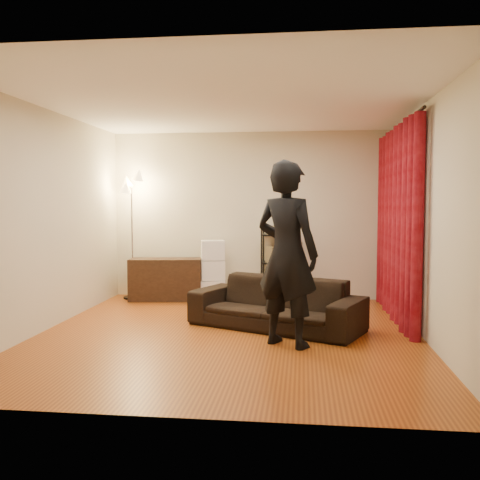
# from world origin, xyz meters

# --- Properties ---
(floor) EXTENTS (5.00, 5.00, 0.00)m
(floor) POSITION_xyz_m (0.00, 0.00, 0.00)
(floor) COLOR #984D16
(floor) RESTS_ON ground
(ceiling) EXTENTS (5.00, 5.00, 0.00)m
(ceiling) POSITION_xyz_m (0.00, 0.00, 2.70)
(ceiling) COLOR white
(ceiling) RESTS_ON ground
(wall_back) EXTENTS (5.00, 0.00, 5.00)m
(wall_back) POSITION_xyz_m (0.00, 2.50, 1.35)
(wall_back) COLOR beige
(wall_back) RESTS_ON ground
(wall_front) EXTENTS (5.00, 0.00, 5.00)m
(wall_front) POSITION_xyz_m (0.00, -2.50, 1.35)
(wall_front) COLOR beige
(wall_front) RESTS_ON ground
(wall_left) EXTENTS (0.00, 5.00, 5.00)m
(wall_left) POSITION_xyz_m (-2.25, 0.00, 1.35)
(wall_left) COLOR beige
(wall_left) RESTS_ON ground
(wall_right) EXTENTS (0.00, 5.00, 5.00)m
(wall_right) POSITION_xyz_m (2.25, 0.00, 1.35)
(wall_right) COLOR beige
(wall_right) RESTS_ON ground
(curtain_rod) EXTENTS (0.04, 2.65, 0.04)m
(curtain_rod) POSITION_xyz_m (2.15, 1.12, 2.58)
(curtain_rod) COLOR black
(curtain_rod) RESTS_ON wall_right
(curtain) EXTENTS (0.22, 2.65, 2.55)m
(curtain) POSITION_xyz_m (2.13, 1.12, 1.28)
(curtain) COLOR maroon
(curtain) RESTS_ON ground
(sofa) EXTENTS (2.28, 1.62, 0.62)m
(sofa) POSITION_xyz_m (0.54, 0.37, 0.31)
(sofa) COLOR black
(sofa) RESTS_ON ground
(person) EXTENTS (0.88, 0.78, 2.01)m
(person) POSITION_xyz_m (0.70, -0.43, 1.00)
(person) COLOR black
(person) RESTS_ON ground
(media_cabinet) EXTENTS (1.19, 0.57, 0.67)m
(media_cabinet) POSITION_xyz_m (-1.31, 2.09, 0.33)
(media_cabinet) COLOR #321F13
(media_cabinet) RESTS_ON ground
(storage_boxes) EXTENTS (0.45, 0.39, 0.96)m
(storage_boxes) POSITION_xyz_m (-0.57, 2.21, 0.48)
(storage_boxes) COLOR silver
(storage_boxes) RESTS_ON ground
(wire_shelf) EXTENTS (0.63, 0.52, 1.21)m
(wire_shelf) POSITION_xyz_m (0.50, 2.28, 0.61)
(wire_shelf) COLOR black
(wire_shelf) RESTS_ON ground
(floor_lamp) EXTENTS (0.46, 0.46, 2.01)m
(floor_lamp) POSITION_xyz_m (-1.88, 2.16, 1.00)
(floor_lamp) COLOR silver
(floor_lamp) RESTS_ON ground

